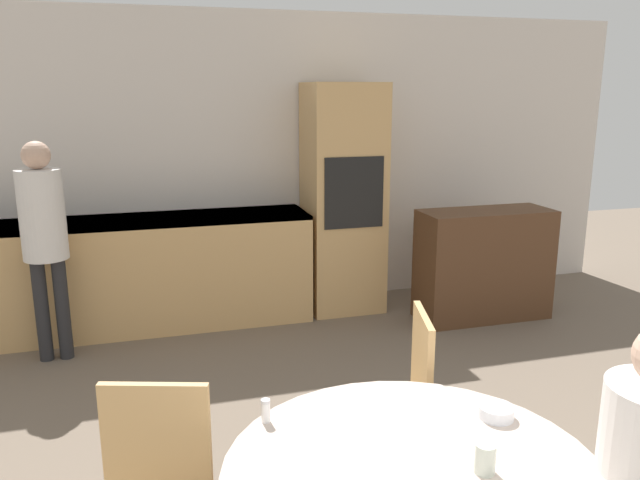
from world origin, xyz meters
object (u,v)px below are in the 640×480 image
object	(u,v)px
cup	(485,458)
bowl_near	(496,412)
chair_far_right	(401,403)
sideboard	(484,264)
person_standing	(44,227)
oven_unit	(343,199)

from	to	relation	value
cup	bowl_near	distance (m)	0.36
cup	bowl_near	world-z (taller)	cup
chair_far_right	bowl_near	xyz separation A→B (m)	(0.10, -0.61, 0.27)
sideboard	chair_far_right	xyz separation A→B (m)	(-1.71, -2.17, 0.06)
sideboard	cup	distance (m)	3.58
cup	bowl_near	xyz separation A→B (m)	(0.22, 0.28, -0.03)
person_standing	cup	bearing A→B (deg)	-62.40
oven_unit	bowl_near	bearing A→B (deg)	-98.82
cup	person_standing	bearing A→B (deg)	117.60
sideboard	cup	size ratio (longest dim) A/B	11.71
sideboard	bowl_near	distance (m)	3.22
oven_unit	chair_far_right	bearing A→B (deg)	-102.75
sideboard	person_standing	size ratio (longest dim) A/B	0.71
oven_unit	cup	bearing A→B (deg)	-101.43
chair_far_right	oven_unit	bearing A→B (deg)	-177.70
person_standing	cup	distance (m)	3.56
sideboard	cup	bearing A→B (deg)	-120.77
oven_unit	cup	distance (m)	3.73
chair_far_right	cup	world-z (taller)	chair_far_right
cup	chair_far_right	bearing A→B (deg)	82.72
person_standing	bowl_near	distance (m)	3.42
sideboard	chair_far_right	size ratio (longest dim) A/B	1.17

